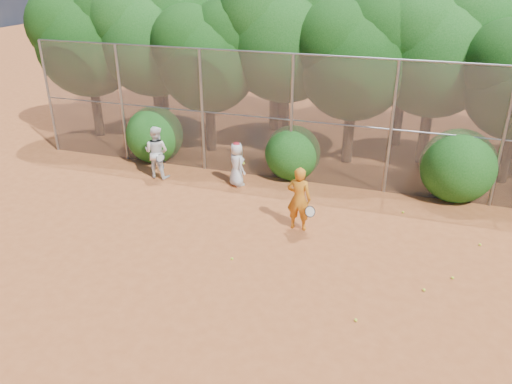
% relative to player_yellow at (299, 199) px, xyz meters
% --- Properties ---
extents(ground, '(80.00, 80.00, 0.00)m').
position_rel_player_yellow_xyz_m(ground, '(-0.03, -2.92, -0.87)').
color(ground, '#9E4E23').
rests_on(ground, ground).
extents(fence_back, '(20.05, 0.09, 4.03)m').
position_rel_player_yellow_xyz_m(fence_back, '(-0.15, 3.08, 1.18)').
color(fence_back, gray).
rests_on(fence_back, ground).
extents(tree_0, '(4.38, 3.81, 6.00)m').
position_rel_player_yellow_xyz_m(tree_0, '(-9.48, 5.12, 3.06)').
color(tree_0, black).
rests_on(tree_0, ground).
extents(tree_1, '(4.64, 4.03, 6.35)m').
position_rel_player_yellow_xyz_m(tree_1, '(-6.98, 5.62, 3.29)').
color(tree_1, black).
rests_on(tree_1, ground).
extents(tree_2, '(3.99, 3.47, 5.47)m').
position_rel_player_yellow_xyz_m(tree_2, '(-4.48, 4.91, 2.71)').
color(tree_2, black).
rests_on(tree_2, ground).
extents(tree_3, '(4.89, 4.26, 6.70)m').
position_rel_player_yellow_xyz_m(tree_3, '(-1.97, 5.92, 3.53)').
color(tree_3, black).
rests_on(tree_3, ground).
extents(tree_4, '(4.19, 3.64, 5.73)m').
position_rel_player_yellow_xyz_m(tree_4, '(0.52, 5.31, 2.89)').
color(tree_4, black).
rests_on(tree_4, ground).
extents(tree_5, '(4.51, 3.92, 6.17)m').
position_rel_player_yellow_xyz_m(tree_5, '(3.02, 6.12, 3.18)').
color(tree_5, black).
rests_on(tree_5, ground).
extents(tree_9, '(4.83, 4.20, 6.62)m').
position_rel_player_yellow_xyz_m(tree_9, '(-7.97, 7.92, 3.47)').
color(tree_9, black).
rests_on(tree_9, ground).
extents(tree_10, '(5.15, 4.48, 7.06)m').
position_rel_player_yellow_xyz_m(tree_10, '(-2.97, 8.12, 3.76)').
color(tree_10, black).
rests_on(tree_10, ground).
extents(tree_11, '(4.64, 4.03, 6.35)m').
position_rel_player_yellow_xyz_m(tree_11, '(2.02, 7.72, 3.29)').
color(tree_11, black).
rests_on(tree_11, ground).
extents(bush_0, '(2.00, 2.00, 2.00)m').
position_rel_player_yellow_xyz_m(bush_0, '(-6.03, 3.38, 0.13)').
color(bush_0, '#144A12').
rests_on(bush_0, ground).
extents(bush_1, '(1.80, 1.80, 1.80)m').
position_rel_player_yellow_xyz_m(bush_1, '(-1.03, 3.38, 0.03)').
color(bush_1, '#144A12').
rests_on(bush_1, ground).
extents(bush_2, '(2.20, 2.20, 2.20)m').
position_rel_player_yellow_xyz_m(bush_2, '(3.97, 3.38, 0.23)').
color(bush_2, '#144A12').
rests_on(bush_2, ground).
extents(player_yellow, '(0.84, 0.58, 1.74)m').
position_rel_player_yellow_xyz_m(player_yellow, '(0.00, 0.00, 0.00)').
color(player_yellow, '#C97217').
rests_on(player_yellow, ground).
extents(player_teen, '(0.82, 0.78, 1.43)m').
position_rel_player_yellow_xyz_m(player_teen, '(-2.51, 2.13, -0.16)').
color(player_teen, silver).
rests_on(player_teen, ground).
extents(player_white, '(0.89, 0.76, 1.72)m').
position_rel_player_yellow_xyz_m(player_white, '(-5.21, 1.96, -0.01)').
color(player_white, white).
rests_on(player_white, ground).
extents(ball_0, '(0.07, 0.07, 0.07)m').
position_rel_player_yellow_xyz_m(ball_0, '(3.26, -1.86, -0.84)').
color(ball_0, '#C6DE28').
rests_on(ball_0, ground).
extents(ball_1, '(0.07, 0.07, 0.07)m').
position_rel_player_yellow_xyz_m(ball_1, '(4.54, 0.54, -0.84)').
color(ball_1, '#C6DE28').
rests_on(ball_1, ground).
extents(ball_2, '(0.07, 0.07, 0.07)m').
position_rel_player_yellow_xyz_m(ball_2, '(2.00, -3.32, -0.84)').
color(ball_2, '#C6DE28').
rests_on(ball_2, ground).
extents(ball_3, '(0.07, 0.07, 0.07)m').
position_rel_player_yellow_xyz_m(ball_3, '(3.85, -1.19, -0.84)').
color(ball_3, '#C6DE28').
rests_on(ball_3, ground).
extents(ball_4, '(0.07, 0.07, 0.07)m').
position_rel_player_yellow_xyz_m(ball_4, '(-1.12, -2.00, -0.84)').
color(ball_4, '#C6DE28').
rests_on(ball_4, ground).
extents(ball_5, '(0.07, 0.07, 0.07)m').
position_rel_player_yellow_xyz_m(ball_5, '(2.61, 1.77, -0.84)').
color(ball_5, '#C6DE28').
rests_on(ball_5, ground).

